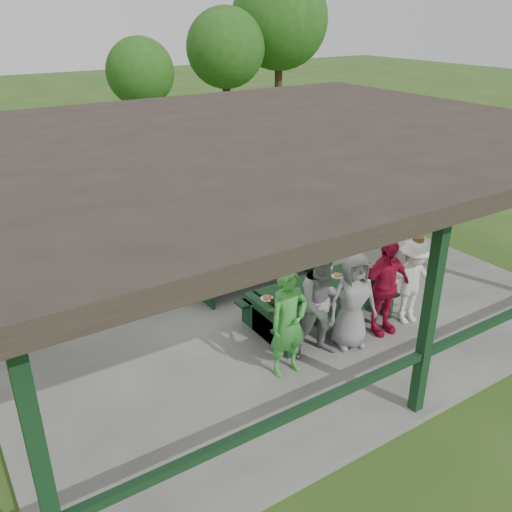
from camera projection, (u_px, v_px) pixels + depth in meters
ground at (264, 302)px, 10.51m from camera, size 90.00×90.00×0.00m
concrete_slab at (264, 299)px, 10.49m from camera, size 10.00×8.00×0.10m
pavilion_structure at (265, 139)px, 9.20m from camera, size 10.60×8.60×3.24m
picnic_table_near at (318, 296)px, 9.52m from camera, size 2.62×1.39×0.75m
picnic_table_far at (250, 258)px, 10.97m from camera, size 2.79×1.39×0.75m
table_setting at (323, 279)px, 9.46m from camera, size 2.47×0.45×0.10m
contestant_green at (288, 323)px, 7.98m from camera, size 0.64×0.43×1.74m
contestant_grey_left at (323, 303)px, 8.38m from camera, size 1.06×0.92×1.86m
contestant_grey_mid at (353, 301)px, 8.67m from camera, size 0.92×0.74×1.65m
contestant_red at (385, 287)px, 9.02m from camera, size 1.04×0.51×1.72m
contestant_white_fedora at (413, 282)px, 9.35m from camera, size 1.11×0.77×1.62m
spectator_lblue at (214, 235)px, 11.36m from camera, size 1.42×0.52×1.51m
spectator_blue at (131, 241)px, 10.85m from camera, size 0.62×0.41×1.67m
spectator_grey at (282, 219)px, 12.21m from camera, size 0.80×0.66×1.51m
pickup_truck at (206, 164)px, 16.87m from camera, size 6.09×3.89×1.56m
farm_trailer at (34, 194)px, 14.74m from camera, size 3.45×1.67×1.20m
tree_mid at (140, 72)px, 21.65m from camera, size 2.72×2.72×4.25m
tree_right at (226, 48)px, 23.49m from camera, size 3.43×3.43×5.36m
tree_far_right at (279, 20)px, 24.74m from camera, size 4.46×4.46×6.96m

